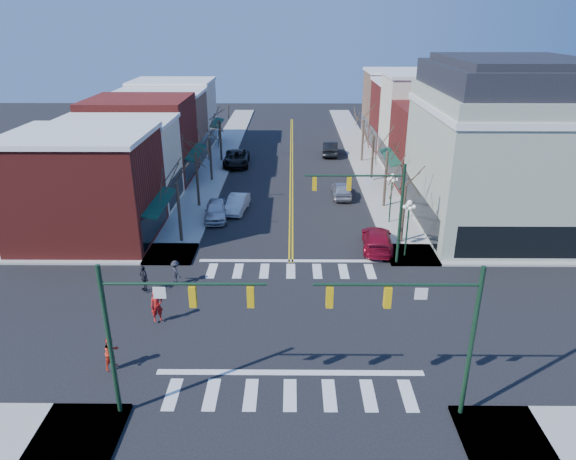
{
  "coord_description": "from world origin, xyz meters",
  "views": [
    {
      "loc": [
        0.06,
        -24.97,
        15.98
      ],
      "look_at": [
        -0.19,
        6.77,
        2.8
      ],
      "focal_mm": 32.0,
      "sensor_mm": 36.0,
      "label": 1
    }
  ],
  "objects_px": {
    "car_left_mid": "(237,204)",
    "car_right_far": "(330,148)",
    "car_left_near": "(216,210)",
    "car_left_far": "(236,158)",
    "lamppost_midblock": "(392,190)",
    "car_right_mid": "(341,190)",
    "pedestrian_dark_b": "(176,272)",
    "victorian_corner": "(503,147)",
    "pedestrian_red_b": "(112,353)",
    "lamppost_corner": "(408,219)",
    "pedestrian_dark_a": "(144,278)",
    "pedestrian_red_a": "(157,306)",
    "car_right_near": "(377,239)"
  },
  "relations": [
    {
      "from": "car_right_mid",
      "to": "pedestrian_dark_b",
      "type": "relative_size",
      "value": 2.9
    },
    {
      "from": "lamppost_midblock",
      "to": "car_left_near",
      "type": "xyz_separation_m",
      "value": [
        -14.6,
        0.94,
        -2.17
      ]
    },
    {
      "from": "car_right_near",
      "to": "pedestrian_dark_a",
      "type": "xyz_separation_m",
      "value": [
        -15.57,
        -6.64,
        0.22
      ]
    },
    {
      "from": "car_left_mid",
      "to": "car_right_mid",
      "type": "bearing_deg",
      "value": 29.35
    },
    {
      "from": "victorian_corner",
      "to": "pedestrian_red_b",
      "type": "bearing_deg",
      "value": -142.98
    },
    {
      "from": "pedestrian_red_b",
      "to": "pedestrian_dark_a",
      "type": "bearing_deg",
      "value": 33.09
    },
    {
      "from": "pedestrian_dark_a",
      "to": "pedestrian_dark_b",
      "type": "xyz_separation_m",
      "value": [
        1.79,
        0.97,
        -0.06
      ]
    },
    {
      "from": "victorian_corner",
      "to": "car_left_mid",
      "type": "height_order",
      "value": "victorian_corner"
    },
    {
      "from": "car_left_mid",
      "to": "car_right_far",
      "type": "height_order",
      "value": "car_right_far"
    },
    {
      "from": "car_left_far",
      "to": "car_right_mid",
      "type": "bearing_deg",
      "value": -46.99
    },
    {
      "from": "car_left_far",
      "to": "pedestrian_red_b",
      "type": "xyz_separation_m",
      "value": [
        -2.23,
        -37.6,
        0.15
      ]
    },
    {
      "from": "pedestrian_red_b",
      "to": "pedestrian_dark_b",
      "type": "bearing_deg",
      "value": 20.93
    },
    {
      "from": "car_left_far",
      "to": "pedestrian_red_a",
      "type": "bearing_deg",
      "value": -93.46
    },
    {
      "from": "car_left_near",
      "to": "car_right_near",
      "type": "relative_size",
      "value": 0.88
    },
    {
      "from": "pedestrian_red_b",
      "to": "victorian_corner",
      "type": "bearing_deg",
      "value": -23.84
    },
    {
      "from": "pedestrian_red_a",
      "to": "pedestrian_dark_a",
      "type": "height_order",
      "value": "pedestrian_red_a"
    },
    {
      "from": "car_left_far",
      "to": "pedestrian_dark_b",
      "type": "relative_size",
      "value": 3.97
    },
    {
      "from": "car_left_near",
      "to": "victorian_corner",
      "type": "bearing_deg",
      "value": -8.03
    },
    {
      "from": "lamppost_midblock",
      "to": "car_right_near",
      "type": "bearing_deg",
      "value": -109.57
    },
    {
      "from": "car_right_mid",
      "to": "pedestrian_dark_b",
      "type": "xyz_separation_m",
      "value": [
        -12.17,
        -17.53,
        0.16
      ]
    },
    {
      "from": "car_left_far",
      "to": "pedestrian_dark_a",
      "type": "distance_m",
      "value": 29.98
    },
    {
      "from": "lamppost_corner",
      "to": "car_left_mid",
      "type": "height_order",
      "value": "lamppost_corner"
    },
    {
      "from": "car_left_far",
      "to": "pedestrian_red_b",
      "type": "distance_m",
      "value": 37.67
    },
    {
      "from": "lamppost_midblock",
      "to": "car_left_near",
      "type": "bearing_deg",
      "value": 176.33
    },
    {
      "from": "lamppost_corner",
      "to": "car_left_mid",
      "type": "distance_m",
      "value": 16.17
    },
    {
      "from": "lamppost_midblock",
      "to": "car_left_far",
      "type": "bearing_deg",
      "value": 128.81
    },
    {
      "from": "lamppost_corner",
      "to": "car_right_far",
      "type": "height_order",
      "value": "lamppost_corner"
    },
    {
      "from": "lamppost_corner",
      "to": "car_left_far",
      "type": "relative_size",
      "value": 0.71
    },
    {
      "from": "car_left_far",
      "to": "car_right_near",
      "type": "xyz_separation_m",
      "value": [
        12.8,
        -23.21,
        -0.09
      ]
    },
    {
      "from": "lamppost_corner",
      "to": "car_left_near",
      "type": "relative_size",
      "value": 0.94
    },
    {
      "from": "victorian_corner",
      "to": "car_right_far",
      "type": "xyz_separation_m",
      "value": [
        -11.7,
        23.58,
        -5.8
      ]
    },
    {
      "from": "pedestrian_red_a",
      "to": "pedestrian_red_b",
      "type": "distance_m",
      "value": 4.4
    },
    {
      "from": "victorian_corner",
      "to": "car_right_far",
      "type": "relative_size",
      "value": 2.74
    },
    {
      "from": "lamppost_midblock",
      "to": "car_right_far",
      "type": "relative_size",
      "value": 0.83
    },
    {
      "from": "lamppost_corner",
      "to": "pedestrian_dark_a",
      "type": "height_order",
      "value": "lamppost_corner"
    },
    {
      "from": "lamppost_corner",
      "to": "pedestrian_dark_b",
      "type": "height_order",
      "value": "lamppost_corner"
    },
    {
      "from": "car_right_near",
      "to": "car_right_mid",
      "type": "height_order",
      "value": "car_right_mid"
    },
    {
      "from": "lamppost_midblock",
      "to": "pedestrian_dark_a",
      "type": "height_order",
      "value": "lamppost_midblock"
    },
    {
      "from": "lamppost_corner",
      "to": "car_right_far",
      "type": "xyz_separation_m",
      "value": [
        -3.4,
        29.58,
        -2.1
      ]
    },
    {
      "from": "lamppost_corner",
      "to": "car_left_far",
      "type": "height_order",
      "value": "lamppost_corner"
    },
    {
      "from": "pedestrian_dark_a",
      "to": "pedestrian_red_a",
      "type": "bearing_deg",
      "value": -16.25
    },
    {
      "from": "lamppost_midblock",
      "to": "pedestrian_dark_b",
      "type": "distance_m",
      "value": 19.02
    },
    {
      "from": "car_right_near",
      "to": "pedestrian_dark_b",
      "type": "xyz_separation_m",
      "value": [
        -13.77,
        -5.66,
        0.16
      ]
    },
    {
      "from": "lamppost_corner",
      "to": "lamppost_midblock",
      "type": "relative_size",
      "value": 1.0
    },
    {
      "from": "car_right_near",
      "to": "car_right_mid",
      "type": "bearing_deg",
      "value": -76.82
    },
    {
      "from": "car_left_near",
      "to": "car_left_far",
      "type": "xyz_separation_m",
      "value": [
        0.0,
        17.21,
        0.06
      ]
    },
    {
      "from": "pedestrian_dark_a",
      "to": "car_left_mid",
      "type": "bearing_deg",
      "value": 121.36
    },
    {
      "from": "car_right_near",
      "to": "car_right_far",
      "type": "distance_m",
      "value": 28.19
    },
    {
      "from": "pedestrian_dark_a",
      "to": "pedestrian_dark_b",
      "type": "bearing_deg",
      "value": 76.53
    },
    {
      "from": "pedestrian_red_b",
      "to": "lamppost_midblock",
      "type": "bearing_deg",
      "value": -11.73
    }
  ]
}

